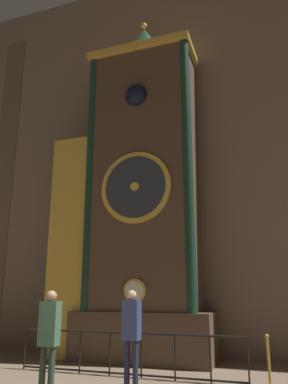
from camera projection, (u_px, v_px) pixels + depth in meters
The scene contains 6 objects.
cathedral_back_wall at pixel (167, 142), 12.65m from camera, with size 24.00×0.32×13.40m.
clock_tower at pixel (132, 200), 11.23m from camera, with size 4.77×1.80×10.63m.
railing_fence at pixel (125, 351), 8.28m from camera, with size 5.31×0.05×0.93m.
visitor_near at pixel (49, 333), 6.65m from camera, with size 0.35×0.24×1.82m.
visitor_far at pixel (132, 328), 7.43m from camera, with size 0.36×0.25×1.83m.
stanchion_post at pixel (269, 370), 7.28m from camera, with size 0.28×0.28×0.98m.
Camera 1 is at (3.07, -5.07, 1.80)m, focal length 35.00 mm.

